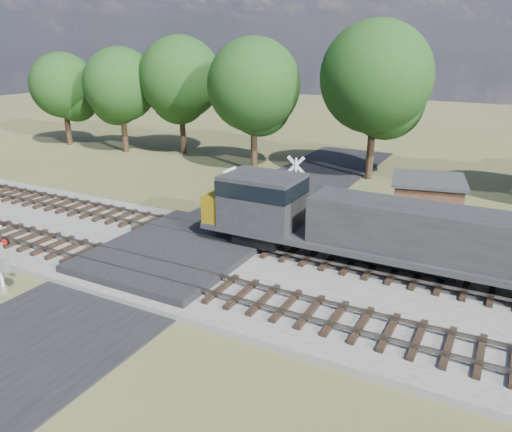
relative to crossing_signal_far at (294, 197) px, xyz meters
The scene contains 9 objects.
ground 8.26m from the crossing_signal_far, 112.19° to the right, with size 160.00×160.00×0.00m, color #414726.
ballast_bed 9.97m from the crossing_signal_far, 45.12° to the right, with size 140.00×10.00×0.30m, color gray.
road 8.25m from the crossing_signal_far, 112.19° to the right, with size 7.00×60.00×0.08m, color black.
crossing_panel 7.74m from the crossing_signal_far, 113.61° to the right, with size 7.00×9.00×0.62m, color #262628.
track_near 9.57m from the crossing_signal_far, 89.57° to the right, with size 140.00×2.60×0.33m.
track_far 4.66m from the crossing_signal_far, 89.08° to the right, with size 140.00×2.60×0.33m.
crossing_signal_far is the anchor object (origin of this frame).
equipment_shed 7.75m from the crossing_signal_far, 29.43° to the left, with size 4.76×4.76×2.75m.
treeline 14.35m from the crossing_signal_far, 61.70° to the left, with size 79.97×10.20×11.83m.
Camera 1 is at (14.05, -17.76, 10.09)m, focal length 35.00 mm.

